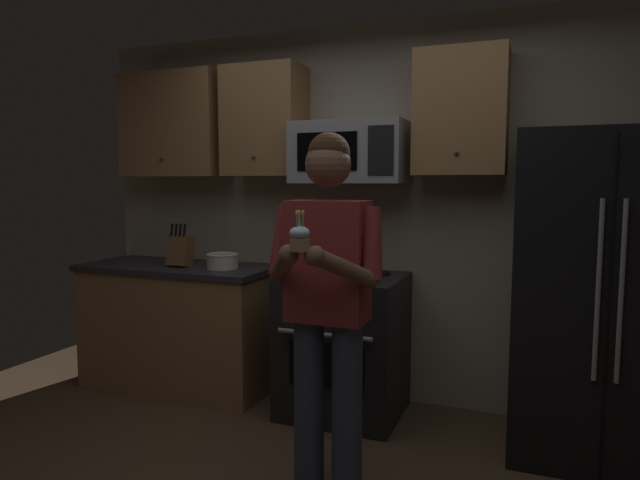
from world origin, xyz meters
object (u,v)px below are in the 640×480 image
(oven_range, at_px, (344,344))
(microwave, at_px, (350,153))
(refrigerator, at_px, (601,297))
(cupcake, at_px, (300,238))
(knife_block, at_px, (180,250))
(person, at_px, (327,293))
(bowl_large_white, at_px, (223,261))

(oven_range, height_order, microwave, microwave)
(refrigerator, height_order, cupcake, refrigerator)
(microwave, height_order, knife_block, microwave)
(oven_range, bearing_deg, cupcake, -79.55)
(oven_range, height_order, knife_block, knife_block)
(oven_range, relative_size, knife_block, 2.91)
(refrigerator, bearing_deg, person, -144.94)
(microwave, relative_size, knife_block, 2.31)
(microwave, height_order, cupcake, microwave)
(oven_range, relative_size, microwave, 1.26)
(cupcake, bearing_deg, person, 90.00)
(microwave, distance_m, bowl_large_white, 1.18)
(oven_range, relative_size, cupcake, 5.36)
(oven_range, relative_size, person, 0.53)
(knife_block, distance_m, bowl_large_white, 0.35)
(refrigerator, bearing_deg, bowl_large_white, 179.42)
(bowl_large_white, height_order, cupcake, cupcake)
(bowl_large_white, bearing_deg, refrigerator, -0.58)
(person, height_order, cupcake, person)
(knife_block, height_order, cupcake, cupcake)
(bowl_large_white, xyz_separation_m, person, (1.13, -0.91, 0.02))
(oven_range, height_order, bowl_large_white, bowl_large_white)
(oven_range, xyz_separation_m, bowl_large_white, (-0.90, -0.02, 0.51))
(oven_range, bearing_deg, person, -75.98)
(bowl_large_white, distance_m, cupcake, 1.71)
(person, bearing_deg, cupcake, -90.00)
(oven_range, relative_size, refrigerator, 0.52)
(knife_block, bearing_deg, refrigerator, -0.20)
(refrigerator, distance_m, person, 1.55)
(bowl_large_white, bearing_deg, person, -38.91)
(bowl_large_white, bearing_deg, microwave, 8.49)
(oven_range, xyz_separation_m, refrigerator, (1.50, -0.04, 0.44))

